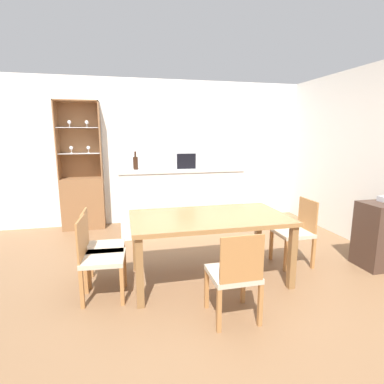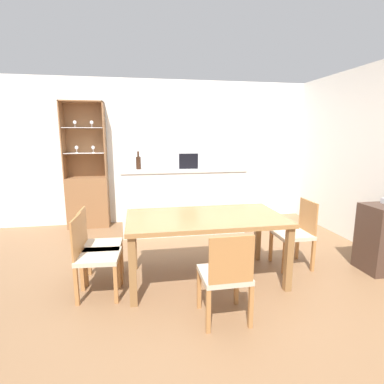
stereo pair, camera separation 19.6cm
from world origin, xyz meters
TOP-DOWN VIEW (x-y plane):
  - ground_plane at (0.00, 0.00)m, footprint 18.00×18.00m
  - wall_back at (0.00, 2.63)m, footprint 6.80×0.06m
  - kitchen_counter at (0.12, 1.90)m, footprint 1.99×0.63m
  - display_cabinet at (-1.48, 2.45)m, footprint 0.69×0.32m
  - dining_table at (0.10, 0.16)m, footprint 1.69×0.93m
  - dining_chair_head_near at (0.10, -0.62)m, footprint 0.41×0.41m
  - dining_chair_side_right_far at (1.25, 0.30)m, footprint 0.41×0.41m
  - dining_chair_side_left_far at (-1.06, 0.31)m, footprint 0.42×0.42m
  - dining_chair_side_left_near at (-1.06, 0.03)m, footprint 0.43×0.43m
  - microwave at (0.24, 1.92)m, footprint 0.47×0.39m
  - wine_bottle at (-0.59, 1.97)m, footprint 0.08×0.08m

SIDE VIEW (x-z plane):
  - ground_plane at x=0.00m, z-range 0.00..0.00m
  - dining_chair_head_near at x=0.10m, z-range 0.01..0.83m
  - dining_chair_side_right_far at x=1.25m, z-range 0.01..0.83m
  - dining_chair_side_left_far at x=-1.06m, z-range 0.01..0.83m
  - dining_chair_side_left_near at x=-1.06m, z-range 0.01..0.83m
  - kitchen_counter at x=0.12m, z-range 0.00..1.05m
  - display_cabinet at x=-1.48m, z-range -0.44..1.69m
  - dining_table at x=0.10m, z-range 0.28..1.01m
  - wine_bottle at x=-0.59m, z-range 1.02..1.30m
  - microwave at x=0.24m, z-range 1.05..1.32m
  - wall_back at x=0.00m, z-range 0.00..2.55m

